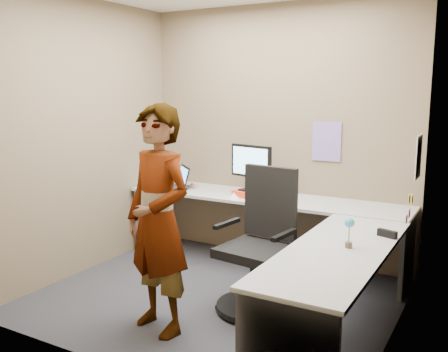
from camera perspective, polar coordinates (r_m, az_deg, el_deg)
The scene contains 20 objects.
ground at distance 4.56m, azimuth -0.98°, elevation -13.67°, with size 3.00×3.00×0.00m, color #27272C.
wall_back at distance 5.36m, azimuth 6.08°, elevation 4.80°, with size 3.00×3.00×0.00m, color #746147.
wall_right at distance 3.68m, azimuth 19.53°, elevation 1.96°, with size 2.70×2.70×0.00m, color #746147.
wall_left at distance 5.13m, azimuth -15.68°, elevation 4.26°, with size 2.70×2.70×0.00m, color #746147.
desk at distance 4.50m, azimuth 6.35°, elevation -6.08°, with size 2.98×2.58×0.73m.
paper_ream at distance 5.12m, azimuth 2.98°, elevation -2.05°, with size 0.31×0.23×0.06m, color red.
monitor at distance 5.09m, azimuth 3.10°, elevation 1.39°, with size 0.49×0.19×0.47m.
laptop at distance 5.59m, azimuth -5.36°, elevation -0.74°, with size 0.45×0.44×0.24m.
trackball_mouse at distance 5.54m, azimuth -3.58°, elevation -1.22°, with size 0.12×0.08×0.07m.
origami at distance 5.05m, azimuth 1.13°, elevation -2.23°, with size 0.10×0.10×0.06m, color white.
stapler at distance 3.94m, azimuth 18.15°, elevation -6.27°, with size 0.15×0.04×0.06m, color black.
flower at distance 3.58m, azimuth 14.13°, elevation -5.76°, with size 0.07×0.07×0.22m.
calendar_purple at distance 5.16m, azimuth 11.64°, elevation 3.90°, with size 0.30×0.01×0.40m, color #846BB7.
calendar_white at distance 4.57m, azimuth 21.35°, elevation 2.05°, with size 0.01×0.28×0.38m, color white.
sticky_note_a at distance 4.28m, azimuth 20.41°, elevation -2.47°, with size 0.01×0.07×0.07m, color #F2E059.
sticky_note_b at distance 4.36m, azimuth 20.41°, elevation -4.02°, with size 0.01×0.07×0.07m, color pink.
sticky_note_c at distance 4.25m, azimuth 20.13°, elevation -4.63°, with size 0.01×0.07×0.07m, color pink.
sticky_note_d at distance 4.43m, azimuth 20.70°, elevation -2.48°, with size 0.01×0.07×0.07m, color #F2E059.
office_chair at distance 4.18m, azimuth 3.99°, elevation -8.88°, with size 0.63×0.62×1.17m.
person at distance 3.74m, azimuth -7.51°, elevation -5.05°, with size 0.63×0.41×1.72m, color #999399.
Camera 1 is at (2.12, -3.59, 1.82)m, focal length 40.00 mm.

